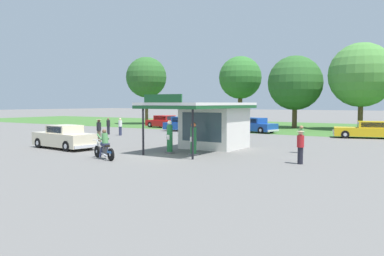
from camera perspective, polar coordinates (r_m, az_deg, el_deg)
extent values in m
plane|color=slate|center=(22.33, -4.43, -4.03)|extent=(300.00, 300.00, 0.00)
cube|color=#3D6B2D|center=(49.52, 17.21, 0.02)|extent=(120.00, 24.00, 0.01)
cube|color=silver|center=(26.23, 3.23, 0.21)|extent=(3.56, 3.28, 2.82)
cube|color=#384C56|center=(24.84, 1.37, 0.15)|extent=(2.85, 0.05, 1.81)
cube|color=silver|center=(24.58, 1.07, 3.46)|extent=(4.26, 7.51, 0.16)
cube|color=#195128|center=(24.59, 1.07, 3.04)|extent=(4.26, 7.51, 0.18)
cube|color=#195128|center=(21.52, -4.20, 4.23)|extent=(2.49, 0.08, 0.44)
cylinder|color=black|center=(20.91, 0.10, -0.65)|extent=(0.12, 0.12, 2.82)
cylinder|color=black|center=(22.91, -6.97, -0.31)|extent=(0.12, 0.12, 2.82)
cube|color=slate|center=(23.60, -3.19, -3.49)|extent=(0.44, 0.44, 0.10)
cylinder|color=#1E6B33|center=(23.51, -3.20, -1.48)|extent=(0.34, 0.34, 1.57)
cube|color=white|center=(23.36, -3.46, -1.32)|extent=(0.22, 0.02, 0.28)
sphere|color=white|center=(23.45, -3.20, 0.77)|extent=(0.26, 0.26, 0.26)
cube|color=slate|center=(22.67, 0.21, -3.78)|extent=(0.44, 0.44, 0.10)
cylinder|color=#1E6B33|center=(22.58, 0.21, -1.78)|extent=(0.34, 0.34, 1.49)
cube|color=white|center=(22.42, -0.04, -1.63)|extent=(0.22, 0.02, 0.28)
sphere|color=orange|center=(22.51, 0.21, 0.45)|extent=(0.26, 0.26, 0.26)
cylinder|color=black|center=(22.45, -13.31, -3.25)|extent=(0.63, 0.32, 0.64)
cylinder|color=silver|center=(22.45, -13.31, -3.25)|extent=(0.19, 0.17, 0.16)
cylinder|color=black|center=(20.92, -11.48, -3.72)|extent=(0.63, 0.32, 0.64)
cylinder|color=silver|center=(20.92, -11.48, -3.72)|extent=(0.19, 0.17, 0.16)
ellipsoid|color=#1E4C8C|center=(21.73, -12.55, -2.25)|extent=(0.61, 0.42, 0.24)
cube|color=#59595E|center=(21.72, -12.49, -3.21)|extent=(0.50, 0.38, 0.36)
cube|color=black|center=(21.41, -12.17, -2.49)|extent=(0.54, 0.41, 0.10)
cylinder|color=silver|center=(22.33, -13.22, -2.57)|extent=(0.37, 0.19, 0.71)
cylinder|color=silver|center=(22.18, -13.11, -1.62)|extent=(0.28, 0.67, 0.04)
sphere|color=silver|center=(22.29, -13.21, -2.01)|extent=(0.16, 0.16, 0.16)
cube|color=#1E4C8C|center=(20.96, -11.54, -3.38)|extent=(0.48, 0.32, 0.12)
cylinder|color=silver|center=(21.32, -12.38, -3.71)|extent=(0.69, 0.32, 0.18)
cube|color=#2D3351|center=(21.47, -12.25, -2.31)|extent=(0.49, 0.46, 0.14)
cylinder|color=#2D3351|center=(21.63, -12.84, -3.34)|extent=(0.19, 0.26, 0.56)
cylinder|color=#2D3351|center=(21.76, -12.07, -3.29)|extent=(0.19, 0.26, 0.56)
cylinder|color=#4C8C4C|center=(21.48, -12.30, -1.47)|extent=(0.50, 0.44, 0.60)
sphere|color=brown|center=(21.50, -12.38, -0.46)|extent=(0.22, 0.22, 0.22)
cylinder|color=#4C8C4C|center=(21.61, -13.05, -1.23)|extent=(0.53, 0.27, 0.31)
cylinder|color=#4C8C4C|center=(21.77, -12.09, -1.18)|extent=(0.53, 0.27, 0.31)
cube|color=beige|center=(27.24, -17.79, -1.54)|extent=(4.86, 2.29, 0.84)
cube|color=beige|center=(27.09, -17.67, -0.14)|extent=(2.08, 1.79, 0.51)
cube|color=#283847|center=(27.88, -18.73, -0.06)|extent=(0.19, 1.41, 0.41)
cube|color=#283847|center=(26.67, -19.07, -0.22)|extent=(1.63, 0.20, 0.39)
cube|color=#283847|center=(27.52, -16.31, -0.06)|extent=(1.63, 0.20, 0.39)
cube|color=silver|center=(29.29, -20.32, -1.84)|extent=(0.30, 1.72, 0.18)
cube|color=silver|center=(25.32, -14.83, -2.55)|extent=(0.30, 1.72, 0.18)
sphere|color=white|center=(28.98, -21.33, -1.24)|extent=(0.18, 0.18, 0.18)
sphere|color=white|center=(29.56, -19.38, -1.10)|extent=(0.18, 0.18, 0.18)
cylinder|color=black|center=(28.19, -20.99, -2.00)|extent=(0.68, 0.27, 0.66)
cylinder|color=silver|center=(28.19, -20.99, -2.00)|extent=(0.32, 0.25, 0.30)
cylinder|color=black|center=(29.06, -18.11, -1.77)|extent=(0.68, 0.27, 0.66)
cylinder|color=silver|center=(29.06, -18.11, -1.77)|extent=(0.32, 0.25, 0.30)
cylinder|color=black|center=(25.48, -17.40, -2.49)|extent=(0.68, 0.27, 0.66)
cylinder|color=silver|center=(25.48, -17.40, -2.49)|extent=(0.32, 0.25, 0.30)
cylinder|color=black|center=(26.44, -14.35, -2.22)|extent=(0.68, 0.27, 0.66)
cylinder|color=silver|center=(26.44, -14.35, -2.22)|extent=(0.32, 0.25, 0.30)
cube|color=gold|center=(36.64, 23.74, -0.50)|extent=(5.63, 3.14, 0.71)
cube|color=gold|center=(36.65, 24.35, 0.46)|extent=(2.64, 2.12, 0.53)
cube|color=#283847|center=(36.53, 22.59, 0.49)|extent=(0.41, 1.35, 0.42)
cube|color=#283847|center=(35.89, 24.49, 0.39)|extent=(1.90, 0.55, 0.40)
cube|color=#283847|center=(37.41, 24.21, 0.52)|extent=(1.90, 0.55, 0.40)
cube|color=silver|center=(36.47, 19.51, -0.79)|extent=(0.57, 1.66, 0.18)
sphere|color=white|center=(35.88, 19.53, -0.43)|extent=(0.18, 0.18, 0.18)
sphere|color=white|center=(37.02, 19.47, -0.31)|extent=(0.18, 0.18, 0.18)
cylinder|color=black|center=(35.68, 20.97, -0.87)|extent=(0.69, 0.37, 0.66)
cylinder|color=silver|center=(35.68, 20.97, -0.87)|extent=(0.34, 0.29, 0.30)
cylinder|color=black|center=(37.33, 20.82, -0.68)|extent=(0.69, 0.37, 0.66)
cylinder|color=silver|center=(37.33, 20.82, -0.68)|extent=(0.34, 0.29, 0.30)
cube|color=#19479E|center=(41.46, -0.57, 0.26)|extent=(5.20, 1.93, 0.73)
cube|color=#19479E|center=(41.67, -1.12, 1.19)|extent=(2.31, 1.64, 0.61)
cube|color=#283847|center=(41.08, 0.19, 1.16)|extent=(0.07, 1.41, 0.49)
cube|color=#283847|center=(42.33, -0.55, 1.23)|extent=(1.93, 0.08, 0.46)
cube|color=#283847|center=(41.02, -1.71, 1.15)|extent=(1.93, 0.08, 0.46)
cube|color=silver|center=(40.14, 2.58, -0.20)|extent=(0.16, 1.71, 0.18)
cube|color=silver|center=(42.92, -3.52, 0.04)|extent=(0.16, 1.71, 0.18)
sphere|color=white|center=(40.62, 2.99, 0.23)|extent=(0.18, 0.18, 0.18)
sphere|color=white|center=(39.62, 2.19, 0.15)|extent=(0.18, 0.18, 0.18)
cylinder|color=black|center=(41.29, 2.11, -0.06)|extent=(0.66, 0.22, 0.66)
cylinder|color=silver|center=(41.29, 2.11, -0.06)|extent=(0.30, 0.23, 0.30)
cylinder|color=black|center=(39.84, 0.92, -0.19)|extent=(0.66, 0.22, 0.66)
cylinder|color=silver|center=(39.84, 0.92, -0.19)|extent=(0.30, 0.23, 0.30)
cylinder|color=black|center=(43.13, -1.94, 0.10)|extent=(0.66, 0.22, 0.66)
cylinder|color=silver|center=(43.13, -1.94, 0.10)|extent=(0.30, 0.23, 0.30)
cylinder|color=black|center=(41.74, -3.22, -0.02)|extent=(0.66, 0.22, 0.66)
cylinder|color=silver|center=(41.74, -3.22, -0.02)|extent=(0.30, 0.23, 0.30)
cube|color=red|center=(47.92, -3.83, 0.69)|extent=(5.21, 2.42, 0.70)
cube|color=red|center=(47.97, -3.94, 1.45)|extent=(2.31, 1.85, 0.58)
cube|color=#283847|center=(47.25, -3.02, 1.42)|extent=(0.21, 1.42, 0.46)
cube|color=#283847|center=(48.54, -3.29, 1.48)|extent=(1.80, 0.25, 0.44)
cube|color=#283847|center=(47.41, -4.60, 1.42)|extent=(1.80, 0.25, 0.44)
cube|color=silver|center=(46.21, -1.55, 0.30)|extent=(0.33, 1.74, 0.18)
cube|color=silver|center=(49.72, -5.95, 0.51)|extent=(0.33, 1.74, 0.18)
sphere|color=white|center=(46.63, -1.07, 0.66)|extent=(0.18, 0.18, 0.18)
sphere|color=white|center=(45.75, -2.03, 0.60)|extent=(0.18, 0.18, 0.18)
cylinder|color=black|center=(47.40, -1.62, 0.42)|extent=(0.68, 0.28, 0.66)
cylinder|color=silver|center=(47.40, -1.62, 0.42)|extent=(0.32, 0.25, 0.30)
cylinder|color=black|center=(46.14, -3.03, 0.33)|extent=(0.68, 0.28, 0.66)
cylinder|color=silver|center=(46.14, -3.03, 0.33)|extent=(0.32, 0.25, 0.30)
cylinder|color=black|center=(49.73, -4.57, 0.56)|extent=(0.68, 0.28, 0.66)
cylinder|color=silver|center=(49.73, -4.57, 0.56)|extent=(0.32, 0.25, 0.30)
cylinder|color=black|center=(48.53, -5.99, 0.47)|extent=(0.68, 0.28, 0.66)
cylinder|color=silver|center=(48.53, -5.99, 0.47)|extent=(0.32, 0.25, 0.30)
cube|color=#19479E|center=(40.72, 8.68, 0.17)|extent=(5.05, 2.89, 0.75)
cube|color=#19479E|center=(40.61, 8.83, 1.07)|extent=(2.40, 2.08, 0.54)
cube|color=#283847|center=(41.24, 7.69, 1.12)|extent=(0.36, 1.44, 0.43)
cube|color=#283847|center=(39.97, 8.12, 1.03)|extent=(1.73, 0.42, 0.41)
cube|color=#283847|center=(41.27, 9.51, 1.10)|extent=(1.73, 0.42, 0.41)
cube|color=silver|center=(42.23, 6.08, -0.03)|extent=(0.51, 1.77, 0.18)
cube|color=silver|center=(39.33, 11.48, -0.35)|extent=(0.51, 1.77, 0.18)
sphere|color=white|center=(41.76, 5.54, 0.33)|extent=(0.18, 0.18, 0.18)
sphere|color=white|center=(42.68, 6.59, 0.39)|extent=(0.18, 0.18, 0.18)
cylinder|color=black|center=(41.05, 6.14, -0.10)|extent=(0.69, 0.34, 0.66)
cylinder|color=silver|center=(41.05, 6.14, -0.10)|extent=(0.34, 0.28, 0.30)
cylinder|color=black|center=(42.42, 7.66, 0.01)|extent=(0.69, 0.34, 0.66)
cylinder|color=silver|center=(42.42, 7.66, 0.01)|extent=(0.34, 0.28, 0.30)
cylinder|color=black|center=(39.07, 9.79, -0.31)|extent=(0.69, 0.34, 0.66)
cylinder|color=silver|center=(39.07, 9.79, -0.31)|extent=(0.34, 0.28, 0.30)
cylinder|color=black|center=(40.50, 11.26, -0.19)|extent=(0.69, 0.34, 0.66)
cylinder|color=silver|center=(40.50, 11.26, -0.19)|extent=(0.34, 0.28, 0.30)
cylinder|color=black|center=(20.10, 15.16, -3.82)|extent=(0.26, 0.26, 0.82)
cylinder|color=#B21E23|center=(20.02, 15.19, -1.84)|extent=(0.34, 0.34, 0.58)
sphere|color=tan|center=(19.99, 15.21, -0.69)|extent=(0.22, 0.22, 0.22)
cylinder|color=beige|center=(19.98, 15.21, -0.47)|extent=(0.35, 0.35, 0.02)
cylinder|color=black|center=(38.38, -11.81, -0.31)|extent=(0.26, 0.26, 0.79)
cylinder|color=black|center=(38.34, -11.83, 0.69)|extent=(0.34, 0.34, 0.56)
sphere|color=brown|center=(38.32, -11.84, 1.26)|extent=(0.21, 0.21, 0.21)
cylinder|color=black|center=(24.50, 15.27, -2.50)|extent=(0.26, 0.26, 0.82)
cylinder|color=#4C8C4C|center=(24.44, 15.30, -0.86)|extent=(0.34, 0.34, 0.58)
sphere|color=#9E704C|center=(24.41, 15.31, 0.09)|extent=(0.22, 0.22, 0.22)
cylinder|color=brown|center=(31.02, -13.10, -1.16)|extent=(0.26, 0.26, 0.87)
cylinder|color=black|center=(30.97, -13.12, 0.21)|extent=(0.34, 0.34, 0.62)
sphere|color=brown|center=(30.95, -13.13, 1.00)|extent=(0.24, 0.24, 0.24)
cylinder|color=beige|center=(30.94, -13.13, 1.16)|extent=(0.38, 0.38, 0.02)
cylinder|color=#2D3351|center=(36.97, -10.17, -0.43)|extent=(0.26, 0.26, 0.80)
cylinder|color=white|center=(36.93, -10.18, 0.63)|extent=(0.34, 0.34, 0.57)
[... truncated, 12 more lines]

